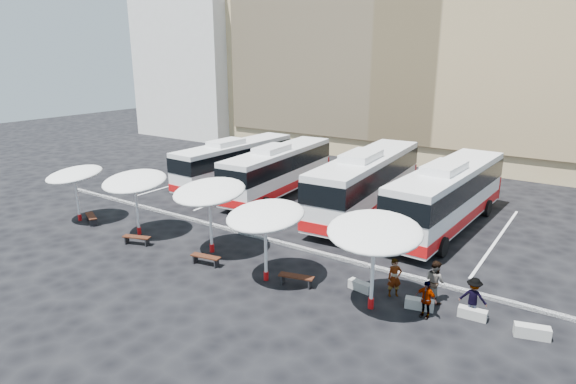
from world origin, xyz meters
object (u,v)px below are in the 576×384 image
Objects in this scene: sunshade_4 at (375,232)px; wood_bench_3 at (296,278)px; bus_0 at (235,161)px; conc_bench_2 at (472,314)px; conc_bench_0 at (360,286)px; bus_3 at (448,194)px; wood_bench_1 at (137,238)px; passenger_3 at (473,297)px; passenger_2 at (426,299)px; sunshade_3 at (265,216)px; wood_bench_0 at (91,217)px; passenger_0 at (395,278)px; sunshade_0 at (74,175)px; conc_bench_1 at (419,304)px; sunshade_1 at (135,181)px; conc_bench_3 at (532,332)px; bus_2 at (366,181)px; passenger_1 at (435,281)px; bus_1 at (279,169)px; sunshade_2 at (209,192)px; wood_bench_2 at (206,258)px.

sunshade_4 is 2.92× the size of wood_bench_3.
bus_0 reaches higher than wood_bench_3.
wood_bench_3 is at bearing -167.59° from conc_bench_2.
wood_bench_3 is 1.52× the size of conc_bench_0.
wood_bench_1 is (-13.26, -12.24, -1.76)m from bus_3.
bus_0 is 23.37m from passenger_3.
passenger_2 is at bearing -11.09° from conc_bench_0.
conc_bench_2 is 0.70× the size of passenger_2.
sunshade_3 reaches higher than wood_bench_0.
sunshade_3 is 2.45× the size of passenger_0.
sunshade_0 is at bearing 143.27° from passenger_0.
conc_bench_1 is 2.12m from passenger_3.
sunshade_4 is 4.45× the size of conc_bench_0.
sunshade_1 is 20.88m from conc_bench_3.
bus_2 reaches higher than passenger_1.
conc_bench_3 is at bearing -32.78° from bus_1.
passenger_0 is (-5.48, 0.11, 0.63)m from conc_bench_3.
sunshade_0 is (-14.20, -11.59, 0.80)m from bus_2.
sunshade_1 is 17.03m from passenger_2.
bus_0 is 6.88× the size of passenger_0.
passenger_3 is at bearing -50.03° from bus_2.
wood_bench_3 is at bearing -103.37° from bus_3.
passenger_3 is at bearing 172.19° from conc_bench_3.
sunshade_0 is at bearing -99.45° from bus_0.
sunshade_4 is (9.48, -0.65, 0.05)m from sunshade_2.
sunshade_1 is 4.04× the size of conc_bench_0.
passenger_1 reaches higher than wood_bench_1.
bus_2 is at bearing -1.68° from bus_0.
passenger_2 reaches higher than conc_bench_2.
passenger_3 is (3.23, 0.20, -0.03)m from passenger_0.
sunshade_3 is 5.14m from sunshade_4.
sunshade_3 reaches higher than conc_bench_2.
conc_bench_2 is at bearing 13.29° from conc_bench_1.
wood_bench_0 is 22.46m from passenger_3.
wood_bench_3 is (4.96, 0.67, 0.01)m from wood_bench_2.
passenger_0 is (8.98, 2.26, 0.49)m from wood_bench_2.
sunshade_3 is at bearing -167.65° from conc_bench_2.
conc_bench_2 is (22.45, 1.78, -0.18)m from wood_bench_0.
bus_0 reaches higher than sunshade_0.
passenger_3 is at bearing 25.54° from sunshade_4.
passenger_2 is at bearing -148.31° from conc_bench_2.
bus_1 is 7.53× the size of wood_bench_2.
bus_0 is 4.58m from bus_1.
sunshade_2 is at bearing -177.14° from conc_bench_3.
bus_0 is 6.42× the size of passenger_1.
bus_1 is 19.37m from conc_bench_2.
sunshade_3 reaches higher than conc_bench_0.
bus_0 is at bearing 145.45° from sunshade_4.
bus_1 is at bearing 108.91° from wood_bench_2.
bus_1 is 11.60m from sunshade_1.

